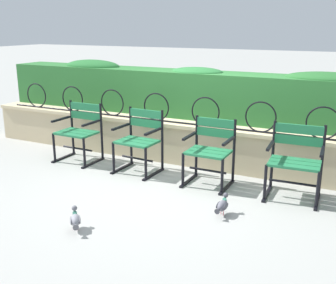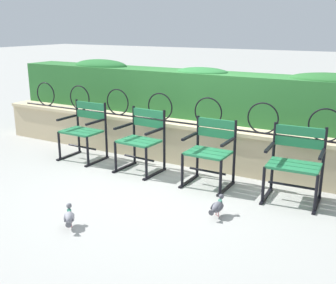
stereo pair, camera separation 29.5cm
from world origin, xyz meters
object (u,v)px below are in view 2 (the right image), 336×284
(pigeon_near_chairs, at_px, (217,207))
(pigeon_far_side, at_px, (69,217))
(park_chair_leftmost, at_px, (85,129))
(park_chair_centre_left, at_px, (142,138))
(park_chair_centre_right, at_px, (210,150))
(park_chair_rightmost, at_px, (295,162))

(pigeon_near_chairs, xyz_separation_m, pigeon_far_side, (-1.20, -0.98, 0.00))
(park_chair_leftmost, distance_m, park_chair_centre_left, 1.06)
(park_chair_leftmost, xyz_separation_m, park_chair_centre_right, (2.10, -0.04, -0.01))
(park_chair_leftmost, height_order, pigeon_near_chairs, park_chair_leftmost)
(park_chair_centre_left, bearing_deg, park_chair_rightmost, 0.68)
(park_chair_leftmost, xyz_separation_m, park_chair_centre_left, (1.05, -0.02, -0.00))
(park_chair_centre_right, distance_m, park_chair_rightmost, 1.05)
(pigeon_near_chairs, bearing_deg, park_chair_leftmost, 161.49)
(park_chair_leftmost, height_order, park_chair_centre_left, park_chair_leftmost)
(pigeon_near_chairs, bearing_deg, park_chair_centre_left, 150.91)
(park_chair_centre_right, height_order, pigeon_far_side, park_chair_centre_right)
(park_chair_centre_right, xyz_separation_m, park_chair_rightmost, (1.05, 0.04, 0.01))
(park_chair_rightmost, distance_m, pigeon_near_chairs, 1.10)
(park_chair_centre_right, bearing_deg, park_chair_leftmost, 179.00)
(park_chair_leftmost, relative_size, park_chair_rightmost, 1.00)
(park_chair_leftmost, xyz_separation_m, park_chair_rightmost, (3.15, 0.01, 0.00))
(park_chair_centre_right, relative_size, park_chair_rightmost, 0.97)
(pigeon_near_chairs, height_order, pigeon_far_side, same)
(park_chair_centre_right, bearing_deg, pigeon_far_side, -112.56)
(park_chair_leftmost, xyz_separation_m, pigeon_near_chairs, (2.56, -0.86, -0.35))
(park_chair_rightmost, distance_m, pigeon_far_side, 2.59)
(park_chair_leftmost, relative_size, park_chair_centre_right, 1.03)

